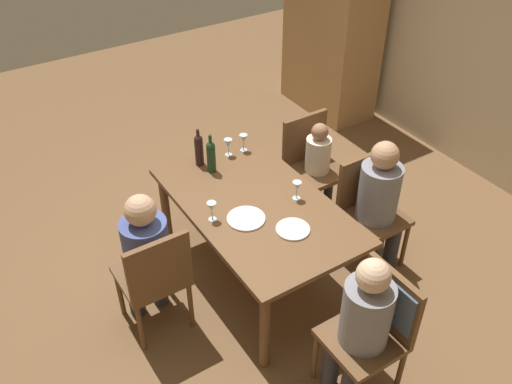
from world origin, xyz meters
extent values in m
plane|color=brown|center=(0.00, 0.00, 0.00)|extent=(10.00, 10.00, 0.00)
cube|color=#A87F51|center=(-1.92, 2.23, 1.05)|extent=(1.10, 0.56, 2.10)
cube|color=brown|center=(0.00, 0.00, 0.71)|extent=(1.64, 0.96, 0.04)
cylinder|color=brown|center=(-0.75, -0.41, 0.34)|extent=(0.07, 0.07, 0.69)
cylinder|color=brown|center=(0.75, -0.41, 0.34)|extent=(0.07, 0.07, 0.69)
cylinder|color=brown|center=(-0.75, 0.41, 0.34)|extent=(0.07, 0.07, 0.69)
cylinder|color=brown|center=(0.75, 0.41, 0.34)|extent=(0.07, 0.07, 0.69)
cylinder|color=brown|center=(0.56, 1.05, 0.22)|extent=(0.04, 0.04, 0.44)
cylinder|color=brown|center=(0.56, 0.67, 0.22)|extent=(0.04, 0.04, 0.44)
cylinder|color=brown|center=(0.18, 1.05, 0.22)|extent=(0.04, 0.04, 0.44)
cylinder|color=brown|center=(0.18, 0.67, 0.22)|extent=(0.04, 0.04, 0.44)
cube|color=brown|center=(0.37, 0.86, 0.46)|extent=(0.44, 0.44, 0.04)
cube|color=brown|center=(0.17, 0.86, 0.70)|extent=(0.04, 0.44, 0.44)
cylinder|color=brown|center=(1.01, -0.19, 0.22)|extent=(0.04, 0.04, 0.44)
cylinder|color=brown|center=(1.39, 0.19, 0.22)|extent=(0.04, 0.04, 0.44)
cylinder|color=brown|center=(1.01, 0.19, 0.22)|extent=(0.04, 0.04, 0.44)
cube|color=brown|center=(1.20, 0.00, 0.46)|extent=(0.44, 0.44, 0.04)
cube|color=brown|center=(1.20, 0.20, 0.70)|extent=(0.44, 0.04, 0.44)
cube|color=#4C5B75|center=(1.20, 0.20, 0.72)|extent=(0.40, 0.07, 0.31)
cylinder|color=brown|center=(-0.19, -1.05, 0.22)|extent=(0.04, 0.04, 0.44)
cylinder|color=brown|center=(-0.19, -0.67, 0.22)|extent=(0.04, 0.04, 0.44)
cylinder|color=brown|center=(0.19, -1.05, 0.22)|extent=(0.04, 0.04, 0.44)
cylinder|color=brown|center=(0.19, -0.67, 0.22)|extent=(0.04, 0.04, 0.44)
cube|color=brown|center=(0.00, -0.86, 0.46)|extent=(0.44, 0.44, 0.04)
cube|color=brown|center=(0.20, -0.86, 0.70)|extent=(0.04, 0.44, 0.44)
cylinder|color=brown|center=(-0.18, 1.05, 0.22)|extent=(0.04, 0.04, 0.44)
cylinder|color=brown|center=(-0.18, 0.67, 0.22)|extent=(0.04, 0.04, 0.44)
cylinder|color=brown|center=(-0.56, 1.05, 0.22)|extent=(0.04, 0.04, 0.44)
cylinder|color=brown|center=(-0.56, 0.67, 0.22)|extent=(0.04, 0.04, 0.44)
cube|color=brown|center=(-0.37, 0.86, 0.46)|extent=(0.44, 0.44, 0.04)
cube|color=brown|center=(-0.57, 0.86, 0.70)|extent=(0.04, 0.44, 0.44)
cylinder|color=#33333D|center=(0.51, 0.96, 0.23)|extent=(0.11, 0.11, 0.46)
cylinder|color=#33333D|center=(0.51, 0.77, 0.23)|extent=(0.11, 0.11, 0.46)
cylinder|color=gray|center=(0.37, 0.86, 0.70)|extent=(0.31, 0.31, 0.48)
sphere|color=tan|center=(0.37, 0.86, 1.04)|extent=(0.21, 0.21, 0.21)
cylinder|color=#33333D|center=(1.29, -0.14, 0.23)|extent=(0.11, 0.11, 0.46)
cylinder|color=#33333D|center=(1.11, -0.14, 0.23)|extent=(0.11, 0.11, 0.46)
cylinder|color=gray|center=(1.20, 0.00, 0.69)|extent=(0.30, 0.30, 0.46)
sphere|color=beige|center=(1.20, 0.00, 1.02)|extent=(0.20, 0.20, 0.20)
cylinder|color=#33333D|center=(-0.14, -0.96, 0.23)|extent=(0.11, 0.11, 0.46)
cylinder|color=#33333D|center=(-0.14, -0.77, 0.23)|extent=(0.11, 0.11, 0.46)
cylinder|color=#475699|center=(0.00, -0.86, 0.70)|extent=(0.31, 0.31, 0.48)
sphere|color=tan|center=(0.00, -0.86, 1.04)|extent=(0.21, 0.21, 0.21)
cylinder|color=#33333D|center=(-0.27, 0.93, 0.23)|extent=(0.08, 0.08, 0.46)
cylinder|color=#33333D|center=(-0.27, 0.80, 0.23)|extent=(0.08, 0.08, 0.46)
cylinder|color=beige|center=(-0.37, 0.86, 0.63)|extent=(0.22, 0.22, 0.33)
sphere|color=#996B4C|center=(-0.37, 0.86, 0.86)|extent=(0.14, 0.14, 0.14)
cylinder|color=black|center=(-0.66, -0.11, 0.84)|extent=(0.07, 0.07, 0.22)
sphere|color=black|center=(-0.66, -0.11, 0.96)|extent=(0.07, 0.07, 0.07)
cylinder|color=black|center=(-0.66, -0.11, 1.01)|extent=(0.03, 0.03, 0.08)
cylinder|color=#19381E|center=(-0.53, -0.07, 0.84)|extent=(0.07, 0.07, 0.22)
sphere|color=#19381E|center=(-0.53, -0.07, 0.96)|extent=(0.07, 0.07, 0.07)
cylinder|color=#19381E|center=(-0.53, -0.07, 1.01)|extent=(0.03, 0.03, 0.09)
cylinder|color=silver|center=(-0.01, -0.36, 0.73)|extent=(0.06, 0.06, 0.00)
cylinder|color=silver|center=(-0.01, -0.36, 0.77)|extent=(0.01, 0.01, 0.07)
cone|color=silver|center=(-0.01, -0.36, 0.84)|extent=(0.07, 0.07, 0.07)
cylinder|color=silver|center=(-0.65, 0.29, 0.73)|extent=(0.06, 0.06, 0.00)
cylinder|color=silver|center=(-0.65, 0.29, 0.77)|extent=(0.01, 0.01, 0.07)
cone|color=silver|center=(-0.65, 0.29, 0.84)|extent=(0.07, 0.07, 0.07)
cylinder|color=silver|center=(0.11, 0.28, 0.73)|extent=(0.06, 0.06, 0.00)
cylinder|color=silver|center=(0.11, 0.28, 0.77)|extent=(0.01, 0.01, 0.07)
cone|color=silver|center=(0.11, 0.28, 0.84)|extent=(0.07, 0.07, 0.07)
cylinder|color=silver|center=(-0.65, 0.15, 0.73)|extent=(0.06, 0.06, 0.00)
cylinder|color=silver|center=(-0.65, 0.15, 0.77)|extent=(0.01, 0.01, 0.07)
cone|color=silver|center=(-0.65, 0.15, 0.84)|extent=(0.07, 0.07, 0.07)
cylinder|color=silver|center=(0.39, 0.05, 0.74)|extent=(0.24, 0.24, 0.01)
cylinder|color=white|center=(0.12, -0.16, 0.74)|extent=(0.27, 0.27, 0.01)
cube|color=brown|center=(-0.02, 0.86, 0.11)|extent=(0.13, 0.29, 0.22)
camera|label=1|loc=(2.64, -1.69, 3.22)|focal=38.64mm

